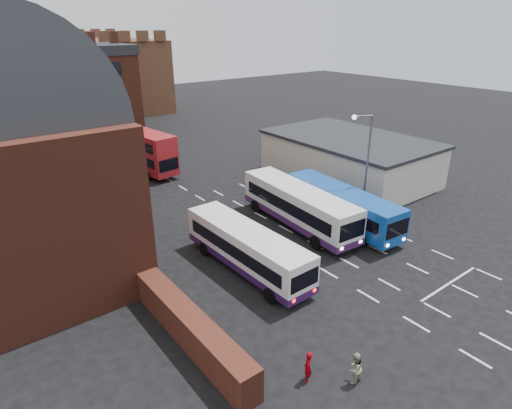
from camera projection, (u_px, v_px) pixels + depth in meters
ground at (357, 290)px, 25.68m from camera, size 180.00×180.00×0.00m
forecourt_wall at (191, 329)px, 21.06m from camera, size 1.20×10.00×1.80m
cream_building at (349, 157)px, 43.44m from camera, size 10.40×16.40×4.25m
brick_terrace at (43, 103)px, 53.64m from camera, size 22.00×10.00×11.00m
castle_keep at (88, 77)px, 74.74m from camera, size 22.00×22.00×12.00m
bus_white_outbound at (247, 246)px, 27.20m from camera, size 2.78×10.43×2.83m
bus_white_inbound at (299, 204)px, 33.06m from camera, size 3.55×11.63×3.13m
bus_blue at (342, 204)px, 33.30m from camera, size 3.37×10.96×2.95m
bus_red_double at (138, 149)px, 45.62m from camera, size 3.98×11.39×4.46m
street_lamp at (365, 157)px, 33.38m from camera, size 1.59×0.89×8.46m
pedestrian_red at (308, 367)px, 18.94m from camera, size 0.66×0.63×1.53m
pedestrian_beige at (355, 368)px, 18.84m from camera, size 0.79×0.63×1.56m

